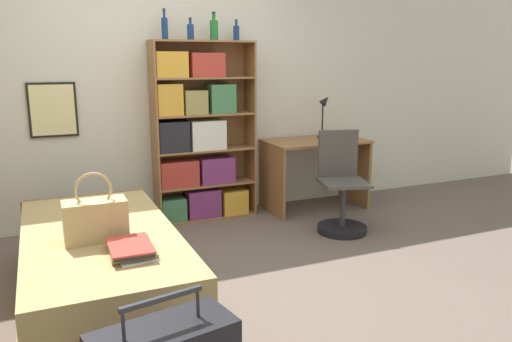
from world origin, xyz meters
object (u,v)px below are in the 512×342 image
object	(u,v)px
handbag	(95,219)
bottle_blue	(236,33)
bottle_green	(165,28)
desk_chair	(341,199)
bottle_clear	(214,30)
desk	(315,162)
desk_lamp	(325,108)
book_stack_on_bed	(132,249)
bottle_brown	(191,31)
bookcase	(198,139)
bed	(101,267)

from	to	relation	value
handbag	bottle_blue	xyz separation A→B (m)	(1.59, 1.68, 1.20)
bottle_green	desk_chair	bearing A→B (deg)	-33.38
bottle_clear	desk_chair	size ratio (longest dim) A/B	0.28
bottle_green	desk	world-z (taller)	bottle_green
handbag	desk_lamp	xyz separation A→B (m)	(2.57, 1.59, 0.43)
book_stack_on_bed	bottle_green	size ratio (longest dim) A/B	1.33
bottle_green	bottle_brown	bearing A→B (deg)	-10.44
bookcase	desk	size ratio (longest dim) A/B	1.66
bottle_green	desk_chair	size ratio (longest dim) A/B	0.30
bookcase	desk_chair	size ratio (longest dim) A/B	1.88
book_stack_on_bed	desk	distance (m)	2.87
bottle_brown	desk_lamp	bearing A→B (deg)	-1.23
handbag	bottle_green	xyz separation A→B (m)	(0.88, 1.66, 1.23)
handbag	desk	size ratio (longest dim) A/B	0.40
bed	desk	xyz separation A→B (m)	(2.37, 1.31, 0.26)
bed	desk_chair	world-z (taller)	desk_chair
bookcase	desk_chair	xyz separation A→B (m)	(1.11, -0.89, -0.51)
bed	bottle_brown	bearing A→B (deg)	53.30
bottle_brown	bottle_blue	xyz separation A→B (m)	(0.48, 0.06, 0.00)
bookcase	bottle_green	size ratio (longest dim) A/B	6.31
bottle_clear	desk	bearing A→B (deg)	-7.70
book_stack_on_bed	desk_lamp	bearing A→B (deg)	38.27
handbag	bottle_clear	bearing A→B (deg)	50.45
bottle_green	desk_lamp	bearing A→B (deg)	-2.51
bottle_blue	bottle_green	bearing A→B (deg)	-178.57
bottle_green	bottle_brown	distance (m)	0.24
bed	bottle_clear	size ratio (longest dim) A/B	7.45
bed	desk_chair	xyz separation A→B (m)	(2.23, 0.58, 0.06)
bed	bottle_green	xyz separation A→B (m)	(0.85, 1.49, 1.61)
bed	bottle_green	bearing A→B (deg)	60.41
book_stack_on_bed	bottle_brown	xyz separation A→B (m)	(0.95, 1.93, 1.30)
bottle_brown	bottle_blue	bearing A→B (deg)	7.17
handbag	desk_lamp	world-z (taller)	desk_lamp
handbag	desk_lamp	size ratio (longest dim) A/B	0.90
book_stack_on_bed	bottle_clear	bearing A→B (deg)	58.57
desk_lamp	desk_chair	distance (m)	1.17
bottle_clear	desk_lamp	xyz separation A→B (m)	(1.22, -0.04, -0.79)
bottle_green	desk_lamp	xyz separation A→B (m)	(1.69, -0.07, -0.79)
bottle_blue	desk_chair	size ratio (longest dim) A/B	0.22
book_stack_on_bed	bottle_green	xyz separation A→B (m)	(0.72, 1.97, 1.33)
bottle_clear	book_stack_on_bed	bearing A→B (deg)	-121.43
bottle_green	desk_chair	xyz separation A→B (m)	(1.39, -0.91, -1.55)
handbag	desk_chair	world-z (taller)	desk_chair
bookcase	bottle_clear	size ratio (longest dim) A/B	6.69
bed	handbag	world-z (taller)	handbag
bookcase	bottle_brown	xyz separation A→B (m)	(-0.05, -0.02, 1.02)
handbag	bottle_blue	size ratio (longest dim) A/B	2.08
bottle_clear	desk	xyz separation A→B (m)	(1.06, -0.14, -1.35)
desk_chair	desk_lamp	bearing A→B (deg)	70.09
handbag	desk_chair	xyz separation A→B (m)	(2.26, 0.75, -0.33)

